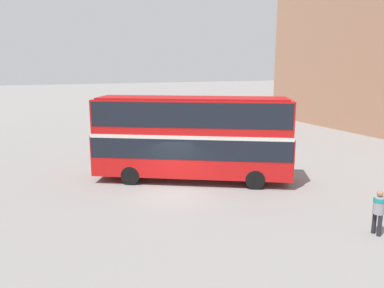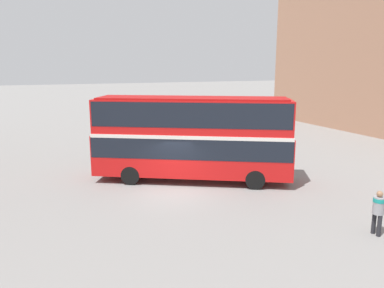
{
  "view_description": "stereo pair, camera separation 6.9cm",
  "coord_description": "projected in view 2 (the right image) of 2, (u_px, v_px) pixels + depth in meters",
  "views": [
    {
      "loc": [
        -6.24,
        -17.17,
        6.47
      ],
      "look_at": [
        1.8,
        1.69,
        2.14
      ],
      "focal_mm": 35.0,
      "sensor_mm": 36.0,
      "label": 1
    },
    {
      "loc": [
        -6.18,
        -17.2,
        6.47
      ],
      "look_at": [
        1.8,
        1.69,
        2.14
      ],
      "focal_mm": 35.0,
      "sensor_mm": 36.0,
      "label": 2
    }
  ],
  "objects": [
    {
      "name": "parked_car_kerb_near",
      "position": [
        217.0,
        131.0,
        32.97
      ],
      "size": [
        4.5,
        2.56,
        1.5
      ],
      "rotation": [
        0.0,
        0.0,
        3.32
      ],
      "color": "slate",
      "rests_on": "ground_plane"
    },
    {
      "name": "ground_plane",
      "position": [
        173.0,
        194.0,
        19.19
      ],
      "size": [
        240.0,
        240.0,
        0.0
      ],
      "primitive_type": "plane",
      "color": "gray"
    },
    {
      "name": "double_decker_bus",
      "position": [
        192.0,
        134.0,
        20.84
      ],
      "size": [
        10.74,
        7.54,
        4.76
      ],
      "rotation": [
        0.0,
        0.0,
        -0.52
      ],
      "color": "red",
      "rests_on": "ground_plane"
    },
    {
      "name": "pedestrian_foreground",
      "position": [
        378.0,
        208.0,
        14.34
      ],
      "size": [
        0.46,
        0.46,
        1.79
      ],
      "rotation": [
        0.0,
        0.0,
        3.08
      ],
      "color": "#232328",
      "rests_on": "ground_plane"
    }
  ]
}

